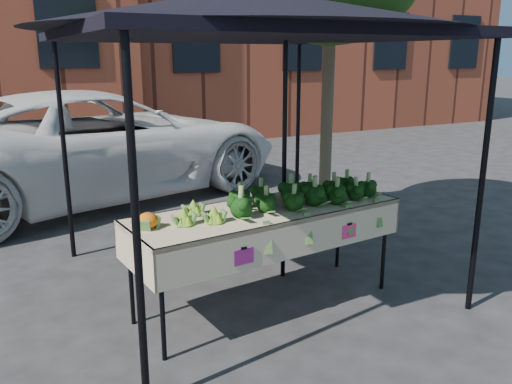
% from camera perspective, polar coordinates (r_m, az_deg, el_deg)
% --- Properties ---
extents(ground, '(90.00, 90.00, 0.00)m').
position_cam_1_polar(ground, '(4.89, 2.92, -11.75)').
color(ground, '#252527').
extents(table, '(2.47, 1.03, 0.90)m').
position_cam_1_polar(table, '(4.64, 1.14, -7.14)').
color(table, beige).
rests_on(table, ground).
extents(canopy, '(3.16, 3.16, 2.74)m').
position_cam_1_polar(canopy, '(4.93, -0.89, 5.27)').
color(canopy, black).
rests_on(canopy, ground).
extents(broccoli_heap, '(1.51, 0.54, 0.23)m').
position_cam_1_polar(broccoli_heap, '(4.66, 4.92, 0.18)').
color(broccoli_heap, black).
rests_on(broccoli_heap, table).
extents(romanesco_cluster, '(0.40, 0.44, 0.17)m').
position_cam_1_polar(romanesco_cluster, '(4.19, -6.74, -1.89)').
color(romanesco_cluster, '#8DBC39').
rests_on(romanesco_cluster, table).
extents(cauliflower_pair, '(0.17, 0.17, 0.16)m').
position_cam_1_polar(cauliflower_pair, '(4.05, -11.66, -2.82)').
color(cauliflower_pair, orange).
rests_on(cauliflower_pair, table).
extents(street_tree, '(2.03, 2.03, 3.99)m').
position_cam_1_polar(street_tree, '(6.14, 7.86, 12.86)').
color(street_tree, '#1E4C14').
rests_on(street_tree, ground).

